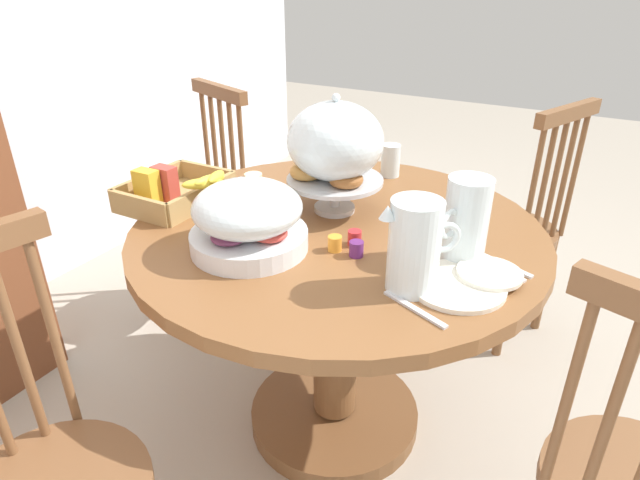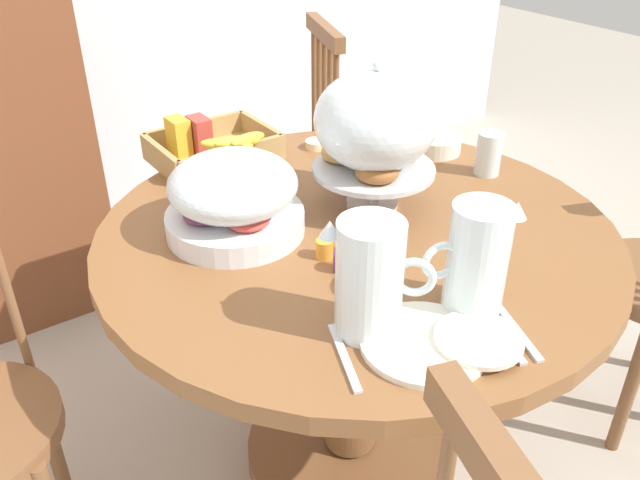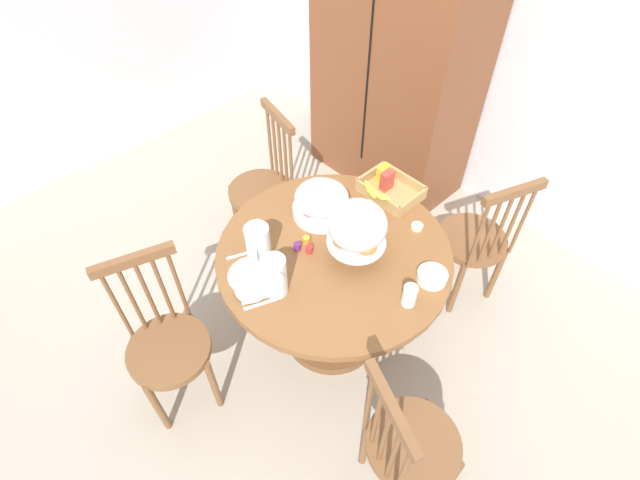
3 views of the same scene
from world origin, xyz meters
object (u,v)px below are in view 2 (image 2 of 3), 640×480
object	(u,v)px
orange_juice_pitcher	(370,283)
cereal_basket	(211,147)
butter_dish	(316,144)
milk_pitcher	(476,264)
pastry_stand_with_dome	(375,126)
dining_table	(354,307)
china_plate_large	(424,343)
cereal_bowl	(435,144)
fruit_platter_covered	(234,197)
windsor_chair_near_window	(287,177)
china_plate_small	(479,339)
drinking_glass	(489,154)

from	to	relation	value
orange_juice_pitcher	cereal_basket	size ratio (longest dim) A/B	0.67
butter_dish	milk_pitcher	bearing A→B (deg)	-104.06
pastry_stand_with_dome	dining_table	bearing A→B (deg)	-147.64
pastry_stand_with_dome	china_plate_large	bearing A→B (deg)	-118.98
milk_pitcher	cereal_bowl	world-z (taller)	milk_pitcher
dining_table	fruit_platter_covered	xyz separation A→B (m)	(-0.23, 0.13, 0.31)
windsor_chair_near_window	china_plate_small	xyz separation A→B (m)	(-0.42, -1.25, 0.30)
dining_table	windsor_chair_near_window	size ratio (longest dim) A/B	1.18
china_plate_large	cereal_bowl	size ratio (longest dim) A/B	1.57
dining_table	drinking_glass	world-z (taller)	drinking_glass
cereal_basket	drinking_glass	xyz separation A→B (m)	(0.54, -0.47, 0.01)
windsor_chair_near_window	china_plate_large	world-z (taller)	windsor_chair_near_window
dining_table	cereal_basket	xyz separation A→B (m)	(-0.10, 0.50, 0.27)
milk_pitcher	drinking_glass	size ratio (longest dim) A/B	1.91
windsor_chair_near_window	cereal_bowl	distance (m)	0.69
fruit_platter_covered	cereal_bowl	xyz separation A→B (m)	(0.66, 0.07, -0.06)
pastry_stand_with_dome	orange_juice_pitcher	world-z (taller)	pastry_stand_with_dome
windsor_chair_near_window	cereal_bowl	size ratio (longest dim) A/B	6.96
dining_table	windsor_chair_near_window	xyz separation A→B (m)	(0.33, 0.81, -0.06)
pastry_stand_with_dome	milk_pitcher	size ratio (longest dim) A/B	1.64
china_plate_small	drinking_glass	bearing A→B (deg)	41.45
china_plate_large	fruit_platter_covered	bearing A→B (deg)	98.15
fruit_platter_covered	drinking_glass	bearing A→B (deg)	-9.26
fruit_platter_covered	orange_juice_pitcher	xyz separation A→B (m)	(0.02, -0.43, 0.01)
china_plate_small	cereal_bowl	world-z (taller)	cereal_bowl
orange_juice_pitcher	drinking_glass	size ratio (longest dim) A/B	1.94
butter_dish	windsor_chair_near_window	bearing A→B (deg)	68.98
dining_table	drinking_glass	distance (m)	0.52
orange_juice_pitcher	drinking_glass	xyz separation A→B (m)	(0.65, 0.32, -0.04)
milk_pitcher	butter_dish	world-z (taller)	milk_pitcher
dining_table	cereal_bowl	bearing A→B (deg)	25.33
dining_table	butter_dish	xyz separation A→B (m)	(0.18, 0.41, 0.23)
china_plate_small	cereal_bowl	xyz separation A→B (m)	(0.52, 0.64, 0.01)
china_plate_large	cereal_bowl	xyz separation A→B (m)	(0.59, 0.59, 0.02)
china_plate_small	windsor_chair_near_window	bearing A→B (deg)	71.61
china_plate_large	china_plate_small	distance (m)	0.09
orange_juice_pitcher	cereal_bowl	distance (m)	0.81
china_plate_large	cereal_basket	bearing A→B (deg)	86.35
fruit_platter_covered	china_plate_large	xyz separation A→B (m)	(0.07, -0.52, -0.08)
fruit_platter_covered	drinking_glass	xyz separation A→B (m)	(0.67, -0.11, -0.03)
drinking_glass	butter_dish	distance (m)	0.47
milk_pitcher	butter_dish	distance (m)	0.79
pastry_stand_with_dome	china_plate_small	bearing A→B (deg)	-109.20
cereal_bowl	butter_dish	xyz separation A→B (m)	(-0.25, 0.21, -0.01)
dining_table	milk_pitcher	bearing A→B (deg)	-92.26
orange_juice_pitcher	milk_pitcher	bearing A→B (deg)	-17.53
drinking_glass	dining_table	bearing A→B (deg)	-176.79
butter_dish	china_plate_small	bearing A→B (deg)	-107.12
china_plate_small	orange_juice_pitcher	bearing A→B (deg)	129.69
dining_table	milk_pitcher	size ratio (longest dim) A/B	5.47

